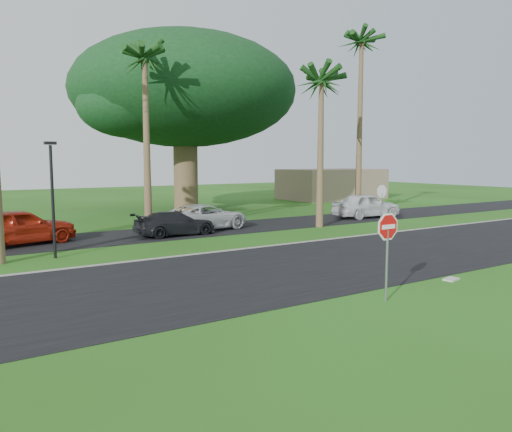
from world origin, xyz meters
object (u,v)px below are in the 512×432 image
object	(u,v)px
car_red	(19,227)
car_dark	(175,224)
car_minivan	(205,217)
stop_sign_near	(387,238)
car_pickup	(366,206)
stop_sign_far	(382,197)

from	to	relation	value
car_red	car_dark	distance (m)	7.34
car_minivan	car_dark	bearing A→B (deg)	103.25
stop_sign_near	car_pickup	distance (m)	20.68
stop_sign_far	car_pickup	xyz separation A→B (m)	(2.76, 3.95, -0.94)
car_minivan	car_pickup	size ratio (longest dim) A/B	1.07
stop_sign_far	car_minivan	bearing A→B (deg)	-25.74
stop_sign_far	car_dark	world-z (taller)	stop_sign_far
stop_sign_near	car_red	distance (m)	17.23
stop_sign_far	car_red	xyz separation A→B (m)	(-18.76, 4.60, -0.93)
car_red	car_pickup	size ratio (longest dim) A/B	1.02
car_red	car_dark	world-z (taller)	car_red
car_dark	stop_sign_near	bearing A→B (deg)	178.05
stop_sign_near	car_pickup	xyz separation A→B (m)	(14.26, 14.95, -0.94)
stop_sign_near	car_minivan	bearing A→B (deg)	81.86
car_dark	car_minivan	bearing A→B (deg)	-67.41
stop_sign_near	stop_sign_far	world-z (taller)	same
car_dark	car_minivan	size ratio (longest dim) A/B	0.83
stop_sign_far	car_red	world-z (taller)	stop_sign_far
stop_sign_far	car_pickup	size ratio (longest dim) A/B	0.54
stop_sign_far	car_dark	size ratio (longest dim) A/B	0.61
stop_sign_far	car_minivan	world-z (taller)	stop_sign_far
stop_sign_far	car_pickup	bearing A→B (deg)	-125.00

